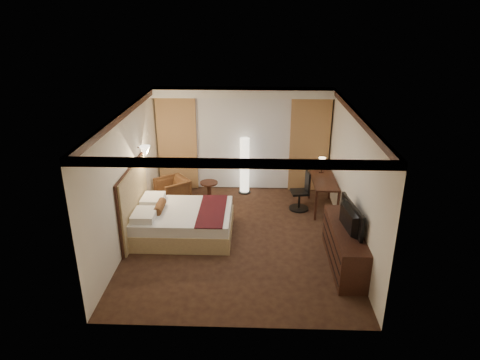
{
  "coord_description": "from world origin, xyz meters",
  "views": [
    {
      "loc": [
        0.3,
        -7.94,
        4.53
      ],
      "look_at": [
        0.0,
        0.4,
        1.15
      ],
      "focal_mm": 32.0,
      "sensor_mm": 36.0,
      "label": 1
    }
  ],
  "objects_px": {
    "side_table": "(209,191)",
    "television": "(346,212)",
    "bed": "(184,223)",
    "floor_lamp": "(245,166)",
    "dresser": "(344,246)",
    "armchair": "(172,190)",
    "desk": "(323,194)",
    "office_chair": "(300,191)"
  },
  "relations": [
    {
      "from": "floor_lamp",
      "to": "television",
      "type": "xyz_separation_m",
      "value": [
        1.92,
        -3.32,
        0.34
      ]
    },
    {
      "from": "bed",
      "to": "television",
      "type": "bearing_deg",
      "value": -17.62
    },
    {
      "from": "side_table",
      "to": "desk",
      "type": "bearing_deg",
      "value": -8.18
    },
    {
      "from": "floor_lamp",
      "to": "office_chair",
      "type": "height_order",
      "value": "floor_lamp"
    },
    {
      "from": "dresser",
      "to": "television",
      "type": "xyz_separation_m",
      "value": [
        -0.03,
        0.0,
        0.71
      ]
    },
    {
      "from": "desk",
      "to": "television",
      "type": "bearing_deg",
      "value": -89.52
    },
    {
      "from": "television",
      "to": "desk",
      "type": "bearing_deg",
      "value": -6.57
    },
    {
      "from": "side_table",
      "to": "floor_lamp",
      "type": "distance_m",
      "value": 1.13
    },
    {
      "from": "armchair",
      "to": "office_chair",
      "type": "height_order",
      "value": "office_chair"
    },
    {
      "from": "side_table",
      "to": "television",
      "type": "height_order",
      "value": "television"
    },
    {
      "from": "desk",
      "to": "side_table",
      "type": "bearing_deg",
      "value": 171.82
    },
    {
      "from": "floor_lamp",
      "to": "television",
      "type": "height_order",
      "value": "floor_lamp"
    },
    {
      "from": "armchair",
      "to": "floor_lamp",
      "type": "xyz_separation_m",
      "value": [
        1.76,
        0.74,
        0.39
      ]
    },
    {
      "from": "armchair",
      "to": "desk",
      "type": "xyz_separation_m",
      "value": [
        3.66,
        -0.17,
        0.01
      ]
    },
    {
      "from": "armchair",
      "to": "floor_lamp",
      "type": "relative_size",
      "value": 0.48
    },
    {
      "from": "armchair",
      "to": "desk",
      "type": "bearing_deg",
      "value": 50.4
    },
    {
      "from": "bed",
      "to": "floor_lamp",
      "type": "relative_size",
      "value": 1.35
    },
    {
      "from": "dresser",
      "to": "side_table",
      "type": "bearing_deg",
      "value": 135.29
    },
    {
      "from": "floor_lamp",
      "to": "dresser",
      "type": "xyz_separation_m",
      "value": [
        1.95,
        -3.32,
        -0.36
      ]
    },
    {
      "from": "bed",
      "to": "television",
      "type": "height_order",
      "value": "television"
    },
    {
      "from": "desk",
      "to": "dresser",
      "type": "height_order",
      "value": "dresser"
    },
    {
      "from": "floor_lamp",
      "to": "dresser",
      "type": "height_order",
      "value": "floor_lamp"
    },
    {
      "from": "bed",
      "to": "side_table",
      "type": "height_order",
      "value": "bed"
    },
    {
      "from": "desk",
      "to": "office_chair",
      "type": "relative_size",
      "value": 1.35
    },
    {
      "from": "armchair",
      "to": "dresser",
      "type": "relative_size",
      "value": 0.37
    },
    {
      "from": "bed",
      "to": "dresser",
      "type": "bearing_deg",
      "value": -17.47
    },
    {
      "from": "bed",
      "to": "side_table",
      "type": "relative_size",
      "value": 4.14
    },
    {
      "from": "bed",
      "to": "dresser",
      "type": "relative_size",
      "value": 1.03
    },
    {
      "from": "side_table",
      "to": "floor_lamp",
      "type": "relative_size",
      "value": 0.33
    },
    {
      "from": "dresser",
      "to": "television",
      "type": "distance_m",
      "value": 0.71
    },
    {
      "from": "office_chair",
      "to": "television",
      "type": "distance_m",
      "value": 2.5
    },
    {
      "from": "side_table",
      "to": "office_chair",
      "type": "distance_m",
      "value": 2.27
    },
    {
      "from": "armchair",
      "to": "desk",
      "type": "relative_size",
      "value": 0.56
    },
    {
      "from": "side_table",
      "to": "dresser",
      "type": "xyz_separation_m",
      "value": [
        2.83,
        -2.8,
        0.14
      ]
    },
    {
      "from": "armchair",
      "to": "television",
      "type": "distance_m",
      "value": 4.55
    },
    {
      "from": "floor_lamp",
      "to": "desk",
      "type": "xyz_separation_m",
      "value": [
        1.9,
        -0.92,
        -0.37
      ]
    },
    {
      "from": "bed",
      "to": "desk",
      "type": "height_order",
      "value": "desk"
    },
    {
      "from": "bed",
      "to": "dresser",
      "type": "height_order",
      "value": "dresser"
    },
    {
      "from": "armchair",
      "to": "side_table",
      "type": "distance_m",
      "value": 0.92
    },
    {
      "from": "floor_lamp",
      "to": "desk",
      "type": "relative_size",
      "value": 1.15
    },
    {
      "from": "bed",
      "to": "office_chair",
      "type": "distance_m",
      "value": 2.9
    },
    {
      "from": "floor_lamp",
      "to": "office_chair",
      "type": "bearing_deg",
      "value": -35.89
    }
  ]
}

